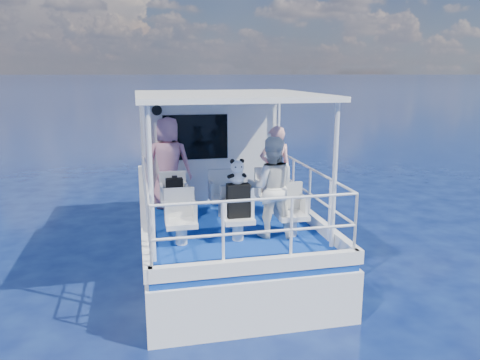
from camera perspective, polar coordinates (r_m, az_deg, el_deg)
The scene contains 20 objects.
ground at distance 8.90m, azimuth -1.79°, elevation -10.32°, with size 2000.00×2000.00×0.00m, color #08133F.
hull at distance 9.81m, azimuth -2.89°, elevation -8.06°, with size 3.00×7.00×1.60m, color white.
deck at distance 9.54m, azimuth -2.95°, elevation -3.29°, with size 2.90×6.90×0.10m, color navy.
cabin at distance 10.55m, azimuth -4.20°, elevation 4.66°, with size 2.85×2.00×2.20m, color white.
canopy at distance 7.99m, azimuth -1.67°, elevation 10.26°, with size 3.00×3.20×0.08m, color white.
canopy_posts at distance 8.07m, azimuth -1.55°, elevation 2.13°, with size 2.77×2.97×2.20m.
railings at distance 7.90m, azimuth -1.08°, elevation -2.58°, with size 2.84×3.59×1.00m, color white, non-canonical shape.
seat_port_fwd at distance 8.61m, azimuth -8.00°, elevation -3.54°, with size 0.48×0.46×0.38m, color silver.
seat_center_fwd at distance 8.72m, azimuth -2.08°, elevation -3.21°, with size 0.48×0.46×0.38m, color silver.
seat_stbd_fwd at distance 8.92m, azimuth 3.62°, elevation -2.86°, with size 0.48×0.46×0.38m, color silver.
seat_port_aft at distance 7.37m, azimuth -7.16°, elevation -6.35°, with size 0.48×0.46×0.38m, color silver.
seat_center_aft at distance 7.50m, azimuth -0.27°, elevation -5.91°, with size 0.48×0.46×0.38m, color silver.
seat_stbd_aft at distance 7.73m, azimuth 6.30°, elevation -5.41°, with size 0.48×0.46×0.38m, color silver.
passenger_port_fwd at distance 9.18m, azimuth -8.72°, elevation 2.02°, with size 0.67×0.48×1.80m, color #D08698.
passenger_stbd_fwd at distance 8.88m, azimuth 4.32°, elevation 1.30°, with size 0.60×0.40×1.65m, color #F2A39C.
passenger_stbd_aft at distance 7.52m, azimuth 3.83°, elevation -0.89°, with size 0.80×0.62×1.64m, color white.
backpack_port at distance 8.45m, azimuth -7.99°, elevation -1.12°, with size 0.30×0.17×0.40m, color black.
backpack_center at distance 7.37m, azimuth -0.21°, elevation -2.53°, with size 0.36×0.20×0.53m, color black.
compact_camera at distance 8.39m, azimuth -8.00°, elevation 0.35°, with size 0.09×0.05×0.05m, color black.
panda at distance 7.26m, azimuth -0.36°, elevation 1.02°, with size 0.26×0.22×0.40m, color white, non-canonical shape.
Camera 1 is at (-1.50, -8.04, 3.51)m, focal length 35.00 mm.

